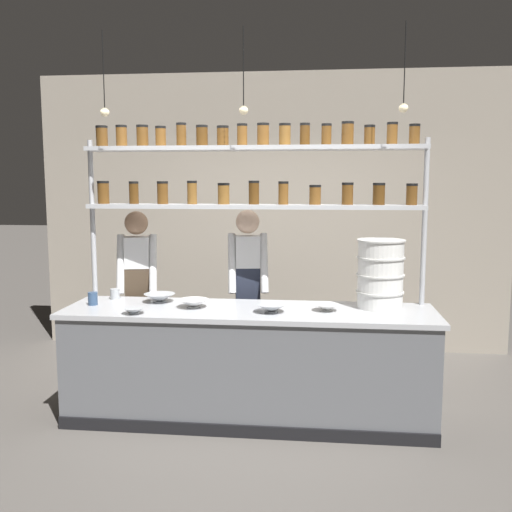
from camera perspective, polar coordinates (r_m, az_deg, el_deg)
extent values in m
plane|color=#5B5651|center=(4.89, -0.72, -15.89)|extent=(40.00, 40.00, 0.00)
cube|color=#9E9384|center=(6.61, 1.51, 4.33)|extent=(5.39, 0.12, 3.16)
cube|color=slate|center=(4.73, -0.73, -10.99)|extent=(2.93, 0.72, 0.88)
cube|color=#B7BABF|center=(4.61, -0.74, -5.55)|extent=(2.99, 0.76, 0.04)
cube|color=black|center=(4.54, -1.31, -17.12)|extent=(2.93, 0.03, 0.10)
cylinder|color=#B7BABF|center=(5.24, -15.84, -1.53)|extent=(0.04, 0.04, 2.29)
cylinder|color=#B7BABF|center=(4.93, 16.31, -2.09)|extent=(0.04, 0.04, 2.29)
cube|color=#B7BABF|center=(4.82, -0.27, 4.98)|extent=(2.83, 0.28, 0.04)
cylinder|color=brown|center=(5.14, -15.02, 6.06)|extent=(0.10, 0.10, 0.18)
cylinder|color=black|center=(5.14, -15.06, 7.15)|extent=(0.10, 0.10, 0.02)
cylinder|color=#513314|center=(5.05, -12.11, 6.11)|extent=(0.08, 0.08, 0.17)
cylinder|color=black|center=(5.04, -12.14, 7.20)|extent=(0.08, 0.08, 0.02)
cylinder|color=brown|center=(4.97, -9.32, 6.16)|extent=(0.09, 0.09, 0.17)
cylinder|color=black|center=(4.97, -9.34, 7.28)|extent=(0.10, 0.10, 0.02)
cylinder|color=brown|center=(4.91, -6.41, 6.22)|extent=(0.08, 0.08, 0.18)
cylinder|color=black|center=(4.91, -6.43, 7.38)|extent=(0.08, 0.08, 0.02)
cylinder|color=brown|center=(4.86, -3.25, 6.13)|extent=(0.10, 0.10, 0.16)
cylinder|color=black|center=(4.85, -3.26, 7.19)|extent=(0.10, 0.10, 0.02)
cylinder|color=#513314|center=(4.82, -0.21, 6.25)|extent=(0.09, 0.09, 0.18)
cylinder|color=black|center=(4.82, -0.21, 7.43)|extent=(0.09, 0.09, 0.02)
cylinder|color=brown|center=(4.80, 2.75, 6.20)|extent=(0.08, 0.08, 0.17)
cylinder|color=black|center=(4.80, 2.76, 7.35)|extent=(0.09, 0.09, 0.02)
cylinder|color=brown|center=(4.79, 5.93, 5.99)|extent=(0.10, 0.10, 0.14)
cylinder|color=black|center=(4.79, 5.94, 6.97)|extent=(0.10, 0.10, 0.02)
cylinder|color=brown|center=(4.79, 9.13, 6.06)|extent=(0.09, 0.09, 0.16)
cylinder|color=black|center=(4.79, 9.16, 7.15)|extent=(0.10, 0.10, 0.02)
cylinder|color=#513314|center=(4.81, 12.18, 5.97)|extent=(0.10, 0.10, 0.16)
cylinder|color=black|center=(4.81, 12.21, 7.05)|extent=(0.10, 0.10, 0.02)
cylinder|color=brown|center=(4.85, 15.30, 5.86)|extent=(0.09, 0.09, 0.16)
cylinder|color=black|center=(4.85, 15.34, 6.90)|extent=(0.09, 0.09, 0.02)
cube|color=#B7BABF|center=(4.83, -0.27, 10.73)|extent=(2.83, 0.28, 0.04)
cylinder|color=brown|center=(5.15, -15.15, 11.36)|extent=(0.10, 0.10, 0.16)
cylinder|color=black|center=(5.16, -15.19, 12.35)|extent=(0.10, 0.10, 0.02)
cylinder|color=brown|center=(5.09, -13.30, 11.48)|extent=(0.09, 0.09, 0.16)
cylinder|color=black|center=(5.10, -13.33, 12.50)|extent=(0.10, 0.10, 0.02)
cylinder|color=brown|center=(5.03, -11.29, 11.58)|extent=(0.10, 0.10, 0.16)
cylinder|color=black|center=(5.04, -11.31, 12.61)|extent=(0.10, 0.10, 0.02)
cylinder|color=brown|center=(4.99, -9.51, 11.60)|extent=(0.09, 0.09, 0.15)
cylinder|color=black|center=(4.99, -9.53, 12.57)|extent=(0.09, 0.09, 0.02)
cylinder|color=brown|center=(4.94, -7.48, 11.82)|extent=(0.08, 0.08, 0.18)
cylinder|color=black|center=(4.95, -7.50, 12.95)|extent=(0.09, 0.09, 0.02)
cylinder|color=#513314|center=(4.90, -5.42, 11.76)|extent=(0.10, 0.10, 0.15)
cylinder|color=black|center=(4.91, -5.43, 12.78)|extent=(0.10, 0.10, 0.02)
cylinder|color=brown|center=(4.87, -3.34, 11.77)|extent=(0.10, 0.10, 0.15)
cylinder|color=black|center=(4.88, -3.35, 12.75)|extent=(0.10, 0.10, 0.02)
cylinder|color=brown|center=(4.85, -1.39, 11.90)|extent=(0.09, 0.09, 0.16)
cylinder|color=black|center=(4.85, -1.39, 12.97)|extent=(0.09, 0.09, 0.02)
cylinder|color=brown|center=(4.83, 0.71, 11.93)|extent=(0.10, 0.10, 0.17)
cylinder|color=black|center=(4.83, 0.72, 13.03)|extent=(0.10, 0.10, 0.02)
cylinder|color=brown|center=(4.81, 2.90, 11.91)|extent=(0.10, 0.10, 0.16)
cylinder|color=black|center=(4.82, 2.91, 12.99)|extent=(0.10, 0.10, 0.02)
cylinder|color=#513314|center=(4.80, 4.91, 11.91)|extent=(0.08, 0.08, 0.16)
cylinder|color=black|center=(4.81, 4.92, 12.99)|extent=(0.08, 0.08, 0.02)
cylinder|color=brown|center=(4.80, 7.06, 11.84)|extent=(0.08, 0.08, 0.16)
cylinder|color=black|center=(4.81, 7.07, 12.89)|extent=(0.08, 0.08, 0.02)
cylinder|color=brown|center=(4.81, 9.15, 11.89)|extent=(0.10, 0.10, 0.17)
cylinder|color=black|center=(4.82, 9.17, 13.02)|extent=(0.10, 0.10, 0.02)
cylinder|color=brown|center=(4.82, 11.28, 11.65)|extent=(0.09, 0.09, 0.14)
cylinder|color=black|center=(4.83, 11.31, 12.61)|extent=(0.09, 0.09, 0.02)
cylinder|color=brown|center=(4.84, 13.46, 11.70)|extent=(0.09, 0.09, 0.16)
cylinder|color=black|center=(4.85, 13.49, 12.76)|extent=(0.09, 0.09, 0.02)
cylinder|color=brown|center=(4.86, 15.56, 11.51)|extent=(0.09, 0.09, 0.15)
cylinder|color=black|center=(4.87, 15.59, 12.48)|extent=(0.09, 0.09, 0.02)
cylinder|color=black|center=(5.50, -12.40, -8.93)|extent=(0.11, 0.11, 0.81)
cylinder|color=black|center=(5.49, -10.71, -8.93)|extent=(0.11, 0.11, 0.81)
cube|color=#473828|center=(5.36, -11.72, -3.00)|extent=(0.25, 0.21, 0.35)
cube|color=white|center=(5.31, -11.81, 0.36)|extent=(0.25, 0.22, 0.29)
sphere|color=#A37A5B|center=(5.29, -11.88, 3.26)|extent=(0.21, 0.21, 0.21)
cylinder|color=white|center=(5.28, -13.40, -0.78)|extent=(0.12, 0.26, 0.53)
cylinder|color=white|center=(5.26, -10.26, -0.74)|extent=(0.12, 0.26, 0.53)
cylinder|color=black|center=(5.35, -1.69, -9.19)|extent=(0.11, 0.11, 0.81)
cylinder|color=black|center=(5.36, 0.05, -9.17)|extent=(0.11, 0.11, 0.81)
cube|color=#232838|center=(5.21, -0.83, -3.04)|extent=(0.25, 0.21, 0.35)
cube|color=white|center=(5.17, -0.84, 0.46)|extent=(0.25, 0.22, 0.29)
sphere|color=beige|center=(5.14, -0.84, 3.46)|extent=(0.21, 0.21, 0.21)
cylinder|color=white|center=(5.11, -2.42, -0.73)|extent=(0.11, 0.26, 0.53)
cylinder|color=white|center=(5.13, 0.82, -0.70)|extent=(0.11, 0.26, 0.53)
cylinder|color=white|center=(4.74, 12.26, -4.33)|extent=(0.36, 0.36, 0.13)
cylinder|color=silver|center=(4.72, 12.28, -3.50)|extent=(0.38, 0.38, 0.01)
cylinder|color=white|center=(4.71, 12.31, -2.67)|extent=(0.36, 0.36, 0.13)
cylinder|color=silver|center=(4.70, 12.33, -1.84)|extent=(0.38, 0.38, 0.01)
cylinder|color=white|center=(4.69, 12.35, -0.99)|extent=(0.36, 0.36, 0.13)
cylinder|color=silver|center=(4.68, 12.38, -0.15)|extent=(0.38, 0.38, 0.01)
cylinder|color=white|center=(4.67, 12.40, 0.70)|extent=(0.36, 0.36, 0.13)
cylinder|color=silver|center=(4.66, 12.42, 1.55)|extent=(0.38, 0.38, 0.01)
cylinder|color=white|center=(4.68, -6.24, -5.07)|extent=(0.11, 0.11, 0.01)
cone|color=white|center=(4.68, -6.25, -4.73)|extent=(0.25, 0.25, 0.07)
cylinder|color=#B2B7BC|center=(4.48, 1.54, -5.59)|extent=(0.11, 0.11, 0.01)
cone|color=#B2B7BC|center=(4.47, 1.54, -5.24)|extent=(0.25, 0.25, 0.07)
cylinder|color=silver|center=(4.56, 7.09, -5.40)|extent=(0.09, 0.09, 0.01)
cone|color=silver|center=(4.56, 7.09, -5.14)|extent=(0.20, 0.20, 0.06)
cylinder|color=#B2B7BC|center=(4.53, -12.11, -5.61)|extent=(0.08, 0.08, 0.01)
cone|color=#B2B7BC|center=(4.53, -12.12, -5.38)|extent=(0.18, 0.18, 0.05)
cylinder|color=#B2B7BC|center=(4.93, -9.61, -4.50)|extent=(0.12, 0.12, 0.01)
cone|color=#B2B7BC|center=(4.92, -9.62, -4.15)|extent=(0.26, 0.26, 0.07)
cylinder|color=#334C70|center=(4.93, -16.01, -4.12)|extent=(0.08, 0.08, 0.11)
cylinder|color=#B2B7BC|center=(5.13, -13.92, -3.70)|extent=(0.08, 0.08, 0.09)
cylinder|color=black|center=(4.85, -15.01, 17.41)|extent=(0.01, 0.01, 0.63)
sphere|color=#F9E5B2|center=(4.80, -14.88, 13.73)|extent=(0.07, 0.07, 0.07)
cylinder|color=black|center=(4.58, -1.27, 18.26)|extent=(0.01, 0.01, 0.63)
sphere|color=#F9E5B2|center=(4.53, -1.25, 14.37)|extent=(0.07, 0.07, 0.07)
cylinder|color=black|center=(4.58, 14.66, 18.02)|extent=(0.01, 0.01, 0.63)
sphere|color=#F9E5B2|center=(4.53, 14.53, 14.13)|extent=(0.07, 0.07, 0.07)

